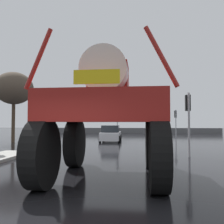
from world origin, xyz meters
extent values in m
plane|color=black|center=(0.00, 18.00, 0.00)|extent=(120.00, 120.00, 0.00)
cylinder|color=black|center=(-0.66, 5.92, 0.94)|extent=(0.49, 1.89, 1.89)
cylinder|color=black|center=(2.43, 5.89, 0.94)|extent=(0.49, 1.89, 1.89)
cylinder|color=black|center=(-0.70, 2.47, 0.94)|extent=(0.49, 1.89, 1.89)
cylinder|color=black|center=(2.39, 2.43, 0.94)|extent=(0.49, 1.89, 1.89)
cube|color=maroon|center=(0.87, 4.18, 2.24)|extent=(3.65, 4.20, 0.87)
cube|color=maroon|center=(0.87, 4.61, 3.26)|extent=(1.36, 1.34, 1.16)
cylinder|color=silver|center=(0.86, 3.58, 3.38)|extent=(1.43, 1.10, 1.41)
cylinder|color=maroon|center=(-0.78, 2.33, 3.48)|extent=(0.78, 0.13, 1.65)
cylinder|color=maroon|center=(2.46, 2.29, 3.45)|extent=(0.89, 0.13, 1.60)
cube|color=yellow|center=(0.84, 2.07, 2.93)|extent=(1.17, 0.05, 0.36)
cube|color=silver|center=(-0.54, 19.13, 0.53)|extent=(1.77, 4.13, 0.70)
cube|color=#23282D|center=(-0.54, 18.98, 1.20)|extent=(1.59, 2.13, 0.64)
cylinder|color=black|center=(-1.41, 20.46, 0.30)|extent=(0.19, 0.60, 0.60)
cylinder|color=black|center=(0.29, 20.49, 0.30)|extent=(0.19, 0.60, 0.60)
cylinder|color=black|center=(-1.37, 17.76, 0.30)|extent=(0.19, 0.60, 0.60)
cylinder|color=black|center=(0.33, 17.79, 0.30)|extent=(0.19, 0.60, 0.60)
cylinder|color=#A8AAAF|center=(4.54, 9.09, 1.67)|extent=(0.11, 0.11, 3.34)
cube|color=black|center=(4.54, 9.30, 2.82)|extent=(0.24, 0.32, 0.84)
sphere|color=#390503|center=(4.54, 9.49, 3.09)|extent=(0.17, 0.17, 0.17)
sphere|color=#3C2403|center=(4.54, 9.49, 2.82)|extent=(0.17, 0.17, 0.17)
sphere|color=green|center=(4.54, 9.49, 2.55)|extent=(0.17, 0.17, 0.17)
cylinder|color=#A8AAAF|center=(-0.44, 25.99, 2.00)|extent=(0.11, 0.11, 4.00)
cube|color=black|center=(-0.44, 26.21, 3.48)|extent=(0.24, 0.32, 0.84)
sphere|color=#390503|center=(-0.44, 26.40, 3.75)|extent=(0.17, 0.17, 0.17)
sphere|color=#3C2403|center=(-0.44, 26.40, 3.48)|extent=(0.17, 0.17, 0.17)
sphere|color=green|center=(-0.44, 26.40, 3.21)|extent=(0.17, 0.17, 0.17)
cylinder|color=#A8AAAF|center=(6.58, 25.99, 1.66)|extent=(0.11, 0.11, 3.32)
cube|color=black|center=(6.58, 26.21, 2.80)|extent=(0.24, 0.32, 0.84)
sphere|color=#390503|center=(6.58, 26.40, 3.07)|extent=(0.17, 0.17, 0.17)
sphere|color=#3C2403|center=(6.58, 26.40, 2.80)|extent=(0.17, 0.17, 0.17)
sphere|color=green|center=(6.58, 26.40, 2.53)|extent=(0.17, 0.17, 0.17)
cylinder|color=#473828|center=(-9.24, 17.31, 1.85)|extent=(0.30, 0.30, 3.70)
ellipsoid|color=brown|center=(-9.24, 17.31, 4.91)|extent=(3.45, 3.45, 2.93)
cube|color=#59595B|center=(0.00, 36.25, 0.45)|extent=(30.71, 0.24, 0.90)
camera|label=1|loc=(1.81, -3.92, 1.79)|focal=39.36mm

